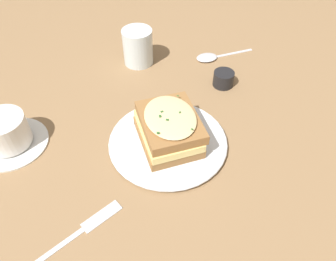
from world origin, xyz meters
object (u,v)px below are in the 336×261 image
Objects in this scene: water_glass at (138,47)px; fork at (84,229)px; teacup_with_saucer at (6,133)px; condiment_pot at (223,79)px; dinner_plate at (168,142)px; sandwich at (169,128)px; spoon at (210,57)px.

fork is (-0.18, 0.45, -0.04)m from water_glass.
condiment_pot is (-0.30, -0.40, -0.01)m from teacup_with_saucer.
condiment_pot is (-0.05, -0.47, 0.02)m from fork.
dinner_plate is 0.04m from sandwich.
teacup_with_saucer is at bearing 106.06° from spoon.
condiment_pot is (-0.02, -0.24, 0.01)m from dinner_plate.
spoon is (0.03, -0.56, 0.00)m from fork.
water_glass is at bearing -45.63° from dinner_plate.
dinner_plate is at bearing 140.65° from spoon.
dinner_plate is at bearing -154.43° from teacup_with_saucer.
spoon is 2.83× the size of condiment_pot.
sandwich is at bearing -110.04° from dinner_plate.
water_glass is (-0.07, -0.38, 0.02)m from teacup_with_saucer.
dinner_plate is 1.71× the size of spoon.
spoon is at bearing -118.83° from teacup_with_saucer.
dinner_plate is 0.33m from spoon.
spoon is (0.06, -0.32, -0.04)m from sandwich.
sandwich is 0.33m from spoon.
water_glass reaches higher than condiment_pot.
sandwich reaches higher than condiment_pot.
water_glass is 0.24m from condiment_pot.
dinner_plate is 2.62× the size of water_glass.
fork is at bearing 159.88° from teacup_with_saucer.
teacup_with_saucer is 0.54m from spoon.
teacup_with_saucer is at bearing -177.65° from fork.
dinner_plate reaches higher than fork.
teacup_with_saucer is 0.50m from condiment_pot.
spoon is at bearing -145.60° from water_glass.
sandwich reaches higher than fork.
teacup_with_saucer is at bearing 29.52° from sandwich.
dinner_plate is at bearing 69.96° from sandwich.
sandwich is at bearing 101.57° from fork.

